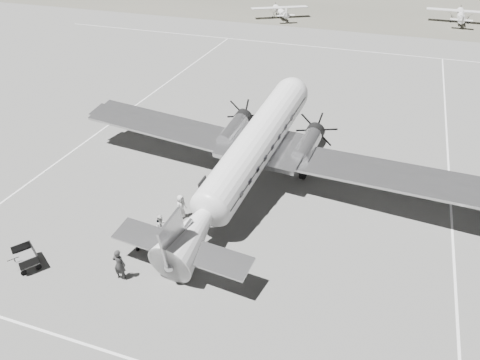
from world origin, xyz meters
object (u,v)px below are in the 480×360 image
at_px(baggage_cart_near, 151,240).
at_px(ramp_agent, 161,226).
at_px(passenger, 181,206).
at_px(dc3_airliner, 249,156).
at_px(light_plane_left, 280,12).
at_px(light_plane_right, 460,16).
at_px(ground_crew, 119,264).
at_px(baggage_cart_far, 26,258).

xyz_separation_m(baggage_cart_near, ramp_agent, (0.13, 1.16, 0.29)).
distance_m(ramp_agent, passenger, 2.34).
bearing_deg(dc3_airliner, light_plane_left, 109.09).
distance_m(light_plane_left, passenger, 58.58).
bearing_deg(ramp_agent, light_plane_right, -11.26).
xyz_separation_m(light_plane_left, baggage_cart_near, (8.47, -61.39, -0.48)).
relative_size(light_plane_right, ground_crew, 5.40).
bearing_deg(light_plane_left, dc3_airliner, -107.44).
relative_size(light_plane_left, light_plane_right, 0.90).
xyz_separation_m(light_plane_left, ramp_agent, (8.59, -60.23, -0.19)).
relative_size(light_plane_right, passenger, 6.37).
bearing_deg(baggage_cart_near, baggage_cart_far, -158.37).
xyz_separation_m(dc3_airliner, ground_crew, (-4.04, -10.88, -1.96)).
relative_size(light_plane_right, ramp_agent, 6.56).
xyz_separation_m(ground_crew, passenger, (0.71, 6.46, -0.16)).
bearing_deg(light_plane_right, dc3_airliner, -104.64).
height_order(dc3_airliner, baggage_cart_near, dc3_airliner).
height_order(baggage_cart_near, passenger, passenger).
height_order(dc3_airliner, light_plane_left, dc3_airliner).
xyz_separation_m(dc3_airliner, ramp_agent, (-3.58, -6.74, -2.14)).
distance_m(light_plane_right, baggage_cart_far, 76.45).
xyz_separation_m(baggage_cart_far, ground_crew, (5.76, 0.89, 0.49)).
height_order(ground_crew, ramp_agent, ground_crew).
bearing_deg(ground_crew, light_plane_right, -109.10).
bearing_deg(ramp_agent, light_plane_left, 13.84).
bearing_deg(dc3_airliner, baggage_cart_far, -123.52).
bearing_deg(ramp_agent, ground_crew, 179.46).
distance_m(baggage_cart_far, ramp_agent, 8.00).
bearing_deg(ground_crew, light_plane_left, -85.51).
bearing_deg(baggage_cart_far, light_plane_right, 103.71).
bearing_deg(passenger, baggage_cart_near, -172.21).
distance_m(light_plane_left, light_plane_right, 29.66).
relative_size(baggage_cart_near, baggage_cart_far, 1.04).
xyz_separation_m(light_plane_left, baggage_cart_far, (2.37, -65.26, -0.50)).
height_order(ramp_agent, passenger, passenger).
height_order(dc3_airliner, ramp_agent, dc3_airliner).
distance_m(light_plane_left, ground_crew, 64.88).
height_order(baggage_cart_far, ground_crew, ground_crew).
bearing_deg(baggage_cart_far, ramp_agent, 73.00).
bearing_deg(light_plane_right, baggage_cart_near, -105.81).
distance_m(light_plane_left, baggage_cart_near, 61.97).
height_order(light_plane_right, ground_crew, light_plane_right).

